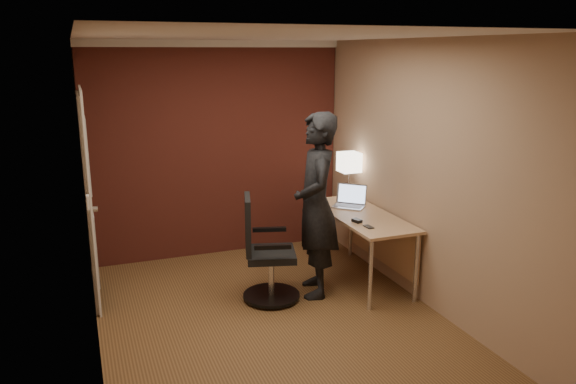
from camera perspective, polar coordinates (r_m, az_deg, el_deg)
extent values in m
plane|color=brown|center=(5.23, -1.48, -12.99)|extent=(4.00, 4.00, 0.00)
plane|color=white|center=(4.65, -1.68, 15.58)|extent=(4.00, 4.00, 0.00)
plane|color=tan|center=(6.67, -7.29, 4.27)|extent=(3.00, 0.00, 3.00)
plane|color=tan|center=(3.06, 11.07, -7.93)|extent=(3.00, 0.00, 3.00)
plane|color=tan|center=(4.53, -19.77, -1.19)|extent=(0.00, 4.00, 4.00)
plane|color=tan|center=(5.45, 13.48, 1.77)|extent=(0.00, 4.00, 4.00)
cube|color=brown|center=(6.64, -7.23, 4.23)|extent=(2.98, 0.06, 2.50)
cube|color=silver|center=(6.53, -7.54, 14.72)|extent=(3.00, 0.08, 0.08)
cube|color=silver|center=(2.87, 11.81, 15.35)|extent=(3.00, 0.08, 0.08)
cube|color=silver|center=(4.39, -20.59, 14.28)|extent=(0.08, 4.00, 0.08)
cube|color=silver|center=(5.31, 13.88, 14.59)|extent=(0.08, 4.00, 0.08)
cube|color=silver|center=(5.66, -19.63, -0.83)|extent=(0.05, 0.82, 2.02)
cube|color=silver|center=(5.66, -19.48, -0.82)|extent=(0.02, 0.92, 2.12)
cylinder|color=silver|center=(5.34, -19.03, -1.65)|extent=(0.05, 0.05, 0.05)
cube|color=silver|center=(4.99, -19.65, -0.99)|extent=(0.02, 0.08, 0.12)
cube|color=tan|center=(5.91, 7.39, -2.34)|extent=(0.60, 1.50, 0.03)
cube|color=tan|center=(6.13, 9.62, -4.62)|extent=(0.02, 1.38, 0.54)
cylinder|color=silver|center=(5.35, 8.38, -8.34)|extent=(0.04, 0.04, 0.70)
cylinder|color=silver|center=(6.51, 2.47, -4.04)|extent=(0.04, 0.04, 0.70)
cylinder|color=silver|center=(5.60, 12.90, -7.51)|extent=(0.04, 0.04, 0.70)
cylinder|color=silver|center=(6.72, 6.40, -3.55)|extent=(0.04, 0.04, 0.70)
cube|color=silver|center=(6.51, 6.14, -0.57)|extent=(0.11, 0.11, 0.01)
cylinder|color=silver|center=(6.47, 6.17, 0.78)|extent=(0.01, 0.01, 0.30)
cube|color=white|center=(6.41, 6.24, 3.04)|extent=(0.22, 0.22, 0.22)
cube|color=silver|center=(6.14, 6.16, -1.48)|extent=(0.40, 0.39, 0.01)
cube|color=silver|center=(6.21, 6.47, -0.17)|extent=(0.28, 0.26, 0.22)
cube|color=#B2CCF2|center=(6.20, 6.51, -0.19)|extent=(0.25, 0.23, 0.19)
cube|color=gray|center=(6.12, 6.20, -1.43)|extent=(0.29, 0.28, 0.00)
cube|color=black|center=(5.61, 7.02, -2.91)|extent=(0.08, 0.11, 0.03)
cube|color=black|center=(5.48, 8.19, -3.51)|extent=(0.07, 0.12, 0.01)
cylinder|color=black|center=(5.63, -1.69, -10.44)|extent=(0.56, 0.56, 0.03)
cylinder|color=silver|center=(5.55, -1.71, -8.47)|extent=(0.06, 0.06, 0.42)
cube|color=black|center=(5.47, -1.73, -6.35)|extent=(0.56, 0.56, 0.07)
cube|color=black|center=(5.36, -4.10, -3.31)|extent=(0.16, 0.42, 0.55)
cube|color=black|center=(5.66, -1.91, -3.82)|extent=(0.34, 0.14, 0.04)
cube|color=black|center=(5.17, -1.56, -5.59)|extent=(0.34, 0.14, 0.04)
imported|color=black|center=(5.49, 2.87, -1.38)|extent=(0.60, 0.76, 1.83)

